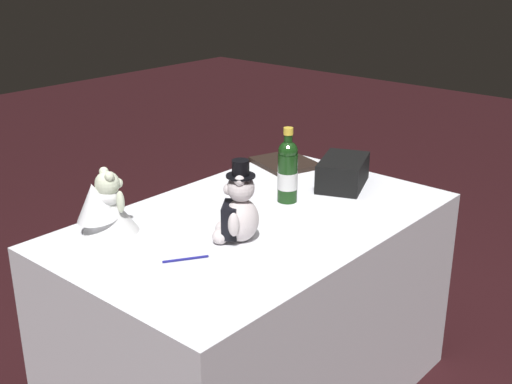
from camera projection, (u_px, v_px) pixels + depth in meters
reception_table at (256, 312)px, 2.45m from camera, size 1.41×0.88×0.76m
teddy_bear_groom at (238, 211)px, 2.11m from camera, size 0.15×0.15×0.28m
teddy_bear_bride at (105, 206)px, 2.17m from camera, size 0.23×0.20×0.22m
champagne_bottle at (288, 171)px, 2.43m from camera, size 0.08×0.08×0.29m
signing_pen at (187, 259)px, 2.00m from camera, size 0.13×0.09×0.01m
gift_case_black at (343, 172)px, 2.61m from camera, size 0.31×0.26×0.11m
guestbook at (285, 163)px, 2.87m from camera, size 0.29×0.32×0.02m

